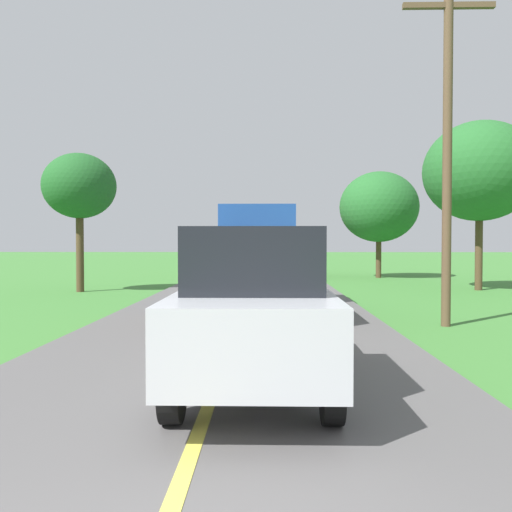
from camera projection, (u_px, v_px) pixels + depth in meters
banana_truck_near at (257, 256)px, 13.93m from camera, size 2.38×5.82×2.80m
banana_truck_far at (268, 249)px, 29.90m from camera, size 2.38×5.81×2.80m
utility_pole_roadside at (447, 145)px, 11.38m from camera, size 1.98×0.20×7.36m
roadside_tree_near_left at (379, 207)px, 27.22m from camera, size 4.06×4.06×5.52m
roadside_tree_mid_right at (79, 187)px, 19.42m from camera, size 2.68×2.68×5.15m
roadside_tree_far_left at (480, 171)px, 20.08m from camera, size 4.24×4.24×6.48m
following_car at (255, 306)px, 6.26m from camera, size 1.74×4.10×1.92m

